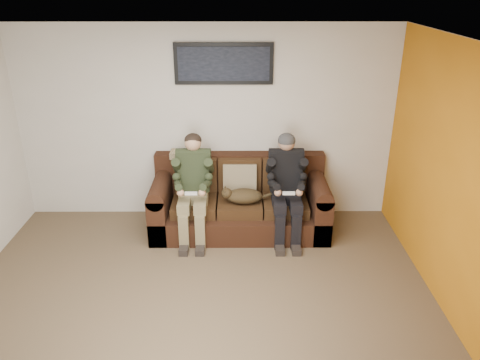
{
  "coord_description": "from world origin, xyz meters",
  "views": [
    {
      "loc": [
        0.42,
        -3.74,
        3.1
      ],
      "look_at": [
        0.44,
        1.2,
        0.95
      ],
      "focal_mm": 35.0,
      "sensor_mm": 36.0,
      "label": 1
    }
  ],
  "objects_px": {
    "person_left": "(193,181)",
    "cat": "(243,196)",
    "sofa": "(240,202)",
    "framed_poster": "(224,64)",
    "person_right": "(286,181)"
  },
  "relations": [
    {
      "from": "person_left",
      "to": "cat",
      "type": "bearing_deg",
      "value": -3.43
    },
    {
      "from": "sofa",
      "to": "cat",
      "type": "bearing_deg",
      "value": -81.36
    },
    {
      "from": "sofa",
      "to": "framed_poster",
      "type": "bearing_deg",
      "value": 117.47
    },
    {
      "from": "person_left",
      "to": "cat",
      "type": "height_order",
      "value": "person_left"
    },
    {
      "from": "person_right",
      "to": "framed_poster",
      "type": "distance_m",
      "value": 1.67
    },
    {
      "from": "framed_poster",
      "to": "person_right",
      "type": "bearing_deg",
      "value": -36.17
    },
    {
      "from": "person_left",
      "to": "framed_poster",
      "type": "xyz_separation_m",
      "value": [
        0.39,
        0.58,
        1.36
      ]
    },
    {
      "from": "person_left",
      "to": "framed_poster",
      "type": "height_order",
      "value": "framed_poster"
    },
    {
      "from": "sofa",
      "to": "person_left",
      "type": "bearing_deg",
      "value": -161.98
    },
    {
      "from": "person_right",
      "to": "person_left",
      "type": "bearing_deg",
      "value": -179.98
    },
    {
      "from": "person_left",
      "to": "cat",
      "type": "xyz_separation_m",
      "value": [
        0.62,
        -0.04,
        -0.19
      ]
    },
    {
      "from": "person_right",
      "to": "cat",
      "type": "relative_size",
      "value": 2.0
    },
    {
      "from": "person_left",
      "to": "person_right",
      "type": "distance_m",
      "value": 1.17
    },
    {
      "from": "person_left",
      "to": "sofa",
      "type": "bearing_deg",
      "value": 18.02
    },
    {
      "from": "sofa",
      "to": "person_left",
      "type": "xyz_separation_m",
      "value": [
        -0.59,
        -0.19,
        0.39
      ]
    }
  ]
}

